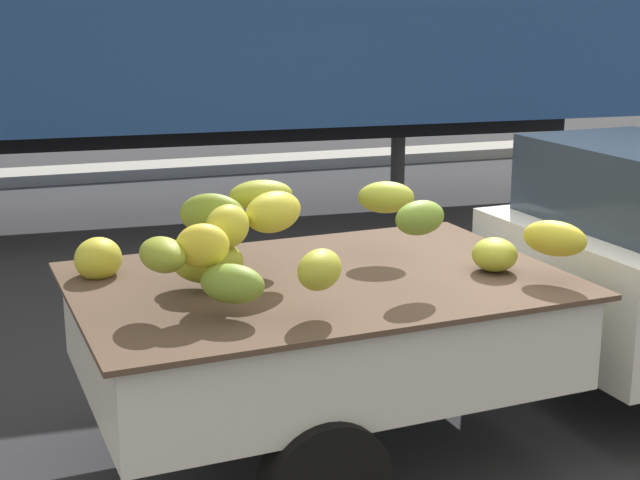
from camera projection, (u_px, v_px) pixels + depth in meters
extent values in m
plane|color=#28282B|center=(514.00, 415.00, 5.93)|extent=(220.00, 220.00, 0.00)
cube|color=gray|center=(205.00, 166.00, 14.41)|extent=(80.00, 0.80, 0.16)
cube|color=silver|center=(319.00, 363.00, 5.25)|extent=(2.67, 1.84, 0.08)
cube|color=silver|center=(270.00, 281.00, 5.91)|extent=(2.57, 0.21, 0.44)
cube|color=silver|center=(384.00, 371.00, 4.46)|extent=(2.57, 0.21, 0.44)
cube|color=silver|center=(508.00, 293.00, 5.66)|extent=(0.16, 1.68, 0.44)
cube|color=silver|center=(91.00, 352.00, 4.72)|extent=(0.16, 1.68, 0.44)
cube|color=#B21914|center=(268.00, 285.00, 5.95)|extent=(2.46, 0.17, 0.07)
cube|color=brown|center=(319.00, 281.00, 5.13)|extent=(2.80, 1.97, 0.03)
ellipsoid|color=gold|center=(320.00, 270.00, 4.47)|extent=(0.35, 0.35, 0.20)
ellipsoid|color=#A8AF30|center=(495.00, 255.00, 5.24)|extent=(0.34, 0.35, 0.19)
ellipsoid|color=#98A32C|center=(386.00, 197.00, 5.51)|extent=(0.39, 0.33, 0.19)
ellipsoid|color=gold|center=(227.00, 226.00, 4.79)|extent=(0.33, 0.32, 0.23)
ellipsoid|color=olive|center=(232.00, 284.00, 4.46)|extent=(0.38, 0.37, 0.19)
ellipsoid|color=olive|center=(420.00, 218.00, 4.88)|extent=(0.35, 0.27, 0.18)
ellipsoid|color=yellow|center=(202.00, 246.00, 4.53)|extent=(0.29, 0.22, 0.22)
ellipsoid|color=#9BA42B|center=(208.00, 262.00, 4.86)|extent=(0.41, 0.29, 0.23)
ellipsoid|color=gold|center=(555.00, 238.00, 5.04)|extent=(0.36, 0.41, 0.19)
ellipsoid|color=gold|center=(273.00, 212.00, 5.01)|extent=(0.44, 0.38, 0.22)
ellipsoid|color=gold|center=(98.00, 259.00, 5.15)|extent=(0.37, 0.38, 0.24)
ellipsoid|color=#97A12A|center=(261.00, 195.00, 5.33)|extent=(0.38, 0.23, 0.17)
ellipsoid|color=olive|center=(212.00, 215.00, 5.08)|extent=(0.42, 0.36, 0.24)
ellipsoid|color=olive|center=(163.00, 255.00, 4.49)|extent=(0.27, 0.36, 0.17)
cylinder|color=black|center=(582.00, 309.00, 6.98)|extent=(0.65, 0.24, 0.64)
cylinder|color=black|center=(226.00, 364.00, 5.93)|extent=(0.65, 0.24, 0.64)
cylinder|color=black|center=(325.00, 480.00, 4.48)|extent=(0.65, 0.24, 0.64)
cube|color=black|center=(131.00, 133.00, 10.65)|extent=(11.05, 0.99, 0.30)
cylinder|color=#38383A|center=(398.00, 161.00, 11.66)|extent=(0.18, 0.18, 1.25)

